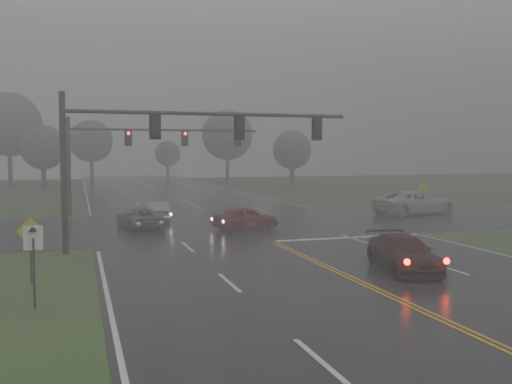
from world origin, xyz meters
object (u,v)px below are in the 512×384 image
object	(u,v)px
sedan_maroon	(403,271)
sedan_red	(246,230)
sedan_silver	(157,221)
car_grey	(140,228)
signal_gantry_far	(132,146)
pickup_white	(415,215)
signal_gantry_near	(160,140)

from	to	relation	value
sedan_maroon	sedan_red	distance (m)	13.57
sedan_silver	car_grey	xyz separation A→B (m)	(-1.50, -3.27, 0.00)
sedan_maroon	sedan_red	xyz separation A→B (m)	(-2.57, 13.32, 0.00)
sedan_red	signal_gantry_far	distance (m)	13.39
sedan_red	car_grey	distance (m)	6.56
pickup_white	sedan_red	bearing A→B (deg)	99.22
car_grey	pickup_white	bearing A→B (deg)	175.03
pickup_white	signal_gantry_far	world-z (taller)	signal_gantry_far
signal_gantry_near	signal_gantry_far	size ratio (longest dim) A/B	0.98
sedan_red	signal_gantry_near	bearing A→B (deg)	119.48
pickup_white	signal_gantry_near	size ratio (longest dim) A/B	0.45
sedan_silver	car_grey	size ratio (longest dim) A/B	0.90
sedan_red	signal_gantry_near	size ratio (longest dim) A/B	0.29
pickup_white	signal_gantry_far	size ratio (longest dim) A/B	0.44
sedan_maroon	car_grey	bearing A→B (deg)	129.30
sedan_silver	sedan_maroon	bearing A→B (deg)	113.57
sedan_silver	signal_gantry_far	xyz separation A→B (m)	(-1.12, 5.23, 5.12)
signal_gantry_near	signal_gantry_far	world-z (taller)	signal_gantry_near
sedan_red	sedan_maroon	bearing A→B (deg)	177.71
sedan_red	sedan_silver	distance (m)	7.35
sedan_maroon	sedan_red	world-z (taller)	sedan_red
sedan_maroon	signal_gantry_far	size ratio (longest dim) A/B	0.32
sedan_maroon	sedan_silver	xyz separation A→B (m)	(-7.14, 19.08, 0.00)
sedan_silver	signal_gantry_near	world-z (taller)	signal_gantry_near
signal_gantry_near	sedan_silver	bearing A→B (deg)	83.40
pickup_white	signal_gantry_far	bearing A→B (deg)	64.45
sedan_maroon	signal_gantry_near	world-z (taller)	signal_gantry_near
car_grey	signal_gantry_near	world-z (taller)	signal_gantry_near
signal_gantry_far	sedan_maroon	bearing A→B (deg)	-71.24
signal_gantry_far	sedan_silver	bearing A→B (deg)	-77.93
sedan_red	pickup_white	bearing A→B (deg)	-87.08
car_grey	signal_gantry_far	world-z (taller)	signal_gantry_far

